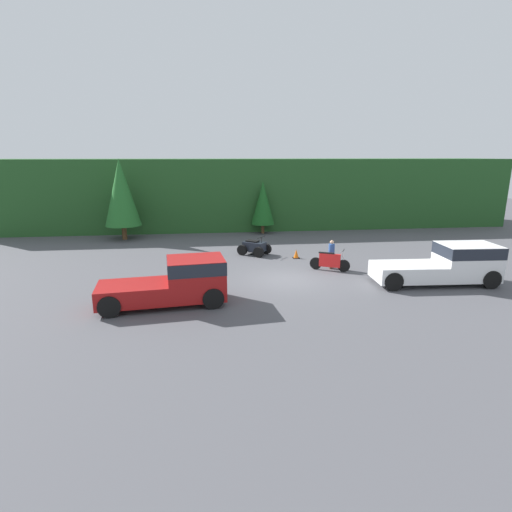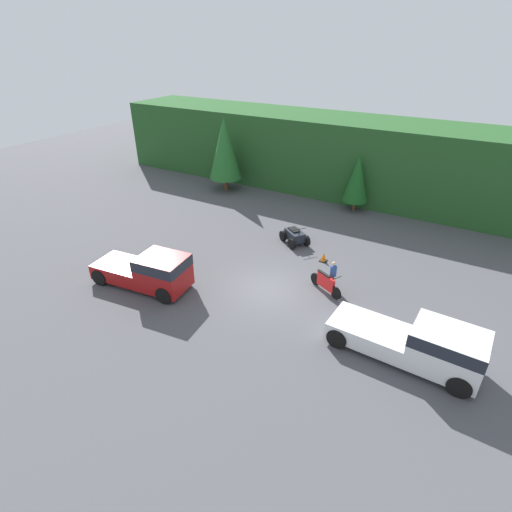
# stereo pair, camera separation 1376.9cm
# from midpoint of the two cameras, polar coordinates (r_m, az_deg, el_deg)

# --- Properties ---
(ground_plane) EXTENTS (80.00, 80.00, 0.00)m
(ground_plane) POSITION_cam_midpoint_polar(r_m,az_deg,el_deg) (19.37, 20.50, 0.08)
(ground_plane) COLOR #4C4C51
(hillside_backdrop) EXTENTS (44.00, 6.00, 5.84)m
(hillside_backdrop) POSITION_cam_midpoint_polar(r_m,az_deg,el_deg) (33.68, 27.36, 16.11)
(hillside_backdrop) COLOR #235123
(hillside_backdrop) RESTS_ON ground_plane
(tree_left) EXTENTS (2.60, 2.60, 5.91)m
(tree_left) POSITION_cam_midpoint_polar(r_m,az_deg,el_deg) (31.38, 7.11, 19.27)
(tree_left) COLOR brown
(tree_left) RESTS_ON ground_plane
(tree_mid_left) EXTENTS (1.84, 1.84, 4.18)m
(tree_mid_left) POSITION_cam_midpoint_polar(r_m,az_deg,el_deg) (30.28, 27.24, 14.03)
(tree_mid_left) COLOR brown
(tree_mid_left) RESTS_ON ground_plane
(pickup_truck_red) EXTENTS (5.39, 2.58, 1.96)m
(pickup_truck_red) POSITION_cam_midpoint_polar(r_m,az_deg,el_deg) (17.87, 2.57, 3.28)
(pickup_truck_red) COLOR maroon
(pickup_truck_red) RESTS_ON ground_plane
(pickup_truck_second) EXTENTS (5.99, 2.32, 1.96)m
(pickup_truck_second) POSITION_cam_midpoint_polar(r_m,az_deg,el_deg) (18.26, 44.03, -5.17)
(pickup_truck_second) COLOR white
(pickup_truck_second) RESTS_ON ground_plane
(dirt_bike) EXTENTS (2.01, 1.13, 1.21)m
(dirt_bike) POSITION_cam_midpoint_polar(r_m,az_deg,el_deg) (20.23, 28.71, 1.06)
(dirt_bike) COLOR black
(dirt_bike) RESTS_ON ground_plane
(quad_atv) EXTENTS (2.22, 2.09, 1.19)m
(quad_atv) POSITION_cam_midpoint_polar(r_m,az_deg,el_deg) (24.22, 20.96, 7.09)
(quad_atv) COLOR black
(quad_atv) RESTS_ON ground_plane
(rider_person) EXTENTS (0.41, 0.41, 1.60)m
(rider_person) POSITION_cam_midpoint_polar(r_m,az_deg,el_deg) (20.46, 29.59, 2.30)
(rider_person) COLOR brown
(rider_person) RESTS_ON ground_plane
(traffic_cone) EXTENTS (0.42, 0.42, 0.55)m
(traffic_cone) POSITION_cam_midpoint_polar(r_m,az_deg,el_deg) (22.97, 26.15, 4.20)
(traffic_cone) COLOR black
(traffic_cone) RESTS_ON ground_plane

